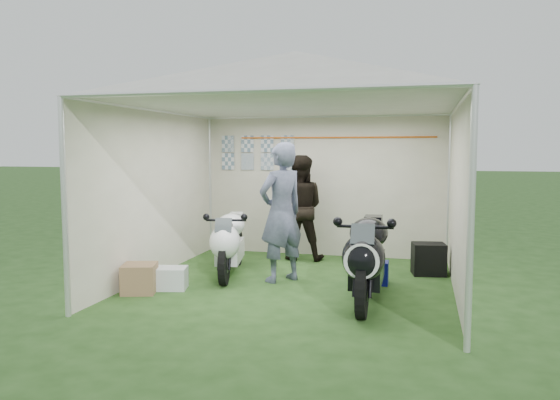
{
  "coord_description": "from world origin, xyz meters",
  "views": [
    {
      "loc": [
        1.59,
        -6.87,
        1.76
      ],
      "look_at": [
        -0.3,
        0.35,
        1.06
      ],
      "focal_mm": 35.0,
      "sensor_mm": 36.0,
      "label": 1
    }
  ],
  "objects_px": {
    "canopy_tent": "(296,85)",
    "crate_0": "(170,278)",
    "equipment_box": "(429,259)",
    "paddock_stand": "(373,272)",
    "motorcycle_black": "(367,255)",
    "person_dark_jacket": "(299,208)",
    "person_blue_jacket": "(281,212)",
    "motorcycle_white": "(230,241)",
    "crate_1": "(140,278)"
  },
  "relations": [
    {
      "from": "equipment_box",
      "to": "paddock_stand",
      "type": "bearing_deg",
      "value": -134.32
    },
    {
      "from": "motorcycle_black",
      "to": "crate_0",
      "type": "xyz_separation_m",
      "value": [
        -2.47,
        0.0,
        -0.42
      ]
    },
    {
      "from": "person_dark_jacket",
      "to": "person_blue_jacket",
      "type": "relative_size",
      "value": 0.9
    },
    {
      "from": "crate_0",
      "to": "crate_1",
      "type": "relative_size",
      "value": 1.04
    },
    {
      "from": "person_dark_jacket",
      "to": "person_blue_jacket",
      "type": "height_order",
      "value": "person_blue_jacket"
    },
    {
      "from": "person_blue_jacket",
      "to": "crate_1",
      "type": "xyz_separation_m",
      "value": [
        -1.54,
        -1.01,
        -0.75
      ]
    },
    {
      "from": "canopy_tent",
      "to": "person_blue_jacket",
      "type": "xyz_separation_m",
      "value": [
        -0.21,
        0.04,
        -1.65
      ]
    },
    {
      "from": "canopy_tent",
      "to": "crate_1",
      "type": "height_order",
      "value": "canopy_tent"
    },
    {
      "from": "person_dark_jacket",
      "to": "crate_0",
      "type": "height_order",
      "value": "person_dark_jacket"
    },
    {
      "from": "person_blue_jacket",
      "to": "crate_0",
      "type": "xyz_separation_m",
      "value": [
        -1.25,
        -0.76,
        -0.79
      ]
    },
    {
      "from": "canopy_tent",
      "to": "person_blue_jacket",
      "type": "bearing_deg",
      "value": 169.42
    },
    {
      "from": "equipment_box",
      "to": "crate_1",
      "type": "height_order",
      "value": "equipment_box"
    },
    {
      "from": "paddock_stand",
      "to": "person_dark_jacket",
      "type": "xyz_separation_m",
      "value": [
        -1.28,
        1.3,
        0.68
      ]
    },
    {
      "from": "person_dark_jacket",
      "to": "crate_1",
      "type": "relative_size",
      "value": 4.2
    },
    {
      "from": "person_dark_jacket",
      "to": "crate_1",
      "type": "xyz_separation_m",
      "value": [
        -1.46,
        -2.48,
        -0.66
      ]
    },
    {
      "from": "motorcycle_black",
      "to": "paddock_stand",
      "type": "xyz_separation_m",
      "value": [
        -0.01,
        0.92,
        -0.41
      ]
    },
    {
      "from": "canopy_tent",
      "to": "paddock_stand",
      "type": "bearing_deg",
      "value": 11.44
    },
    {
      "from": "equipment_box",
      "to": "crate_1",
      "type": "relative_size",
      "value": 1.12
    },
    {
      "from": "crate_0",
      "to": "crate_1",
      "type": "height_order",
      "value": "crate_1"
    },
    {
      "from": "canopy_tent",
      "to": "crate_1",
      "type": "xyz_separation_m",
      "value": [
        -1.75,
        -0.97,
        -2.4
      ]
    },
    {
      "from": "canopy_tent",
      "to": "crate_0",
      "type": "bearing_deg",
      "value": -153.87
    },
    {
      "from": "crate_0",
      "to": "equipment_box",
      "type": "bearing_deg",
      "value": 27.5
    },
    {
      "from": "motorcycle_black",
      "to": "paddock_stand",
      "type": "bearing_deg",
      "value": 90.0
    },
    {
      "from": "equipment_box",
      "to": "crate_1",
      "type": "distance_m",
      "value": 3.94
    },
    {
      "from": "motorcycle_white",
      "to": "equipment_box",
      "type": "distance_m",
      "value": 2.8
    },
    {
      "from": "motorcycle_white",
      "to": "motorcycle_black",
      "type": "xyz_separation_m",
      "value": [
        1.98,
        -0.87,
        0.06
      ]
    },
    {
      "from": "person_blue_jacket",
      "to": "crate_1",
      "type": "bearing_deg",
      "value": -17.91
    },
    {
      "from": "motorcycle_black",
      "to": "person_blue_jacket",
      "type": "height_order",
      "value": "person_blue_jacket"
    },
    {
      "from": "crate_1",
      "to": "motorcycle_white",
      "type": "bearing_deg",
      "value": 55.55
    },
    {
      "from": "canopy_tent",
      "to": "motorcycle_black",
      "type": "bearing_deg",
      "value": -35.72
    },
    {
      "from": "motorcycle_white",
      "to": "crate_0",
      "type": "bearing_deg",
      "value": -131.14
    },
    {
      "from": "person_blue_jacket",
      "to": "paddock_stand",
      "type": "bearing_deg",
      "value": 136.4
    },
    {
      "from": "paddock_stand",
      "to": "equipment_box",
      "type": "bearing_deg",
      "value": 45.68
    },
    {
      "from": "motorcycle_black",
      "to": "equipment_box",
      "type": "relative_size",
      "value": 4.55
    },
    {
      "from": "canopy_tent",
      "to": "motorcycle_white",
      "type": "xyz_separation_m",
      "value": [
        -0.98,
        0.15,
        -2.08
      ]
    },
    {
      "from": "canopy_tent",
      "to": "motorcycle_black",
      "type": "distance_m",
      "value": 2.37
    },
    {
      "from": "crate_1",
      "to": "crate_0",
      "type": "bearing_deg",
      "value": 41.77
    },
    {
      "from": "canopy_tent",
      "to": "paddock_stand",
      "type": "distance_m",
      "value": 2.63
    },
    {
      "from": "equipment_box",
      "to": "crate_0",
      "type": "distance_m",
      "value": 3.57
    },
    {
      "from": "canopy_tent",
      "to": "equipment_box",
      "type": "distance_m",
      "value": 3.05
    },
    {
      "from": "motorcycle_black",
      "to": "person_blue_jacket",
      "type": "distance_m",
      "value": 1.48
    },
    {
      "from": "crate_1",
      "to": "equipment_box",
      "type": "bearing_deg",
      "value": 28.87
    },
    {
      "from": "motorcycle_black",
      "to": "paddock_stand",
      "type": "relative_size",
      "value": 5.05
    },
    {
      "from": "person_dark_jacket",
      "to": "crate_0",
      "type": "bearing_deg",
      "value": 53.81
    },
    {
      "from": "person_blue_jacket",
      "to": "crate_0",
      "type": "relative_size",
      "value": 4.51
    },
    {
      "from": "paddock_stand",
      "to": "motorcycle_white",
      "type": "bearing_deg",
      "value": -178.52
    },
    {
      "from": "motorcycle_white",
      "to": "motorcycle_black",
      "type": "relative_size",
      "value": 0.88
    },
    {
      "from": "canopy_tent",
      "to": "crate_0",
      "type": "xyz_separation_m",
      "value": [
        -1.46,
        -0.72,
        -2.44
      ]
    },
    {
      "from": "motorcycle_white",
      "to": "equipment_box",
      "type": "height_order",
      "value": "motorcycle_white"
    },
    {
      "from": "paddock_stand",
      "to": "crate_0",
      "type": "bearing_deg",
      "value": -159.48
    }
  ]
}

